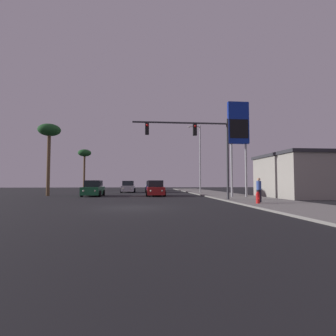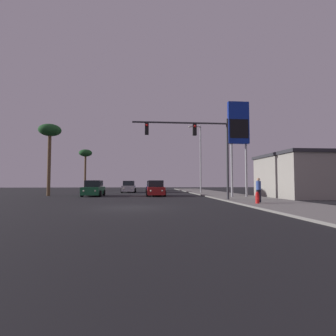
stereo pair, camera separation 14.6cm
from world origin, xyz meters
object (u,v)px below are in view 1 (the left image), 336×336
Objects in this scene: street_lamp at (199,155)px; palm_tree_far at (85,155)px; car_silver at (128,187)px; palm_tree_near at (49,133)px; car_grey at (151,186)px; fire_hydrant at (258,198)px; pedestrian_on_sidewalk at (259,189)px; car_red at (155,189)px; car_green at (93,189)px; car_blue at (152,187)px; traffic_light_mast at (200,141)px; gas_station_sign at (238,128)px.

street_lamp reaches higher than palm_tree_far.
car_silver is 15.09m from palm_tree_far.
car_grey is at bearing 54.02° from palm_tree_near.
fire_hydrant is 1.09m from pedestrian_on_sidewalk.
car_red is 13.19m from palm_tree_near.
car_green is 22.44m from palm_tree_far.
fire_hydrant is (6.09, -21.97, -0.27)m from car_blue.
palm_tree_near is at bearing -6.12° from car_red.
street_lamp is at bearing -155.41° from car_green.
car_grey is 14.10m from palm_tree_far.
street_lamp is at bearing 91.41° from pedestrian_on_sidewalk.
palm_tree_near is at bearing 48.33° from car_silver.
palm_tree_far reaches higher than pedestrian_on_sidewalk.
car_blue is 18.66m from traffic_light_mast.
car_blue is (-0.00, 9.95, 0.00)m from car_red.
car_grey is 29.24m from pedestrian_on_sidewalk.
palm_tree_far reaches higher than car_blue.
car_red is at bearing 90.86° from car_blue.
pedestrian_on_sidewalk reaches higher than fire_hydrant.
pedestrian_on_sidewalk is at bearing 100.58° from car_grey.
street_lamp is 23.92m from palm_tree_far.
street_lamp is (12.75, 5.63, 4.36)m from car_green.
pedestrian_on_sidewalk is at bearing 108.04° from car_blue.
street_lamp is 10.69m from gas_station_sign.
car_silver and car_grey have the same top height.
traffic_light_mast is 10.17× the size of fire_hydrant.
car_red is 0.48× the size of gas_station_sign.
street_lamp is 5.39× the size of pedestrian_on_sidewalk.
car_silver is 7.84m from car_grey.
pedestrian_on_sidewalk is 0.22× the size of palm_tree_far.
gas_station_sign is (7.60, -21.89, 5.86)m from car_grey.
car_blue is 7.36m from car_grey.
traffic_light_mast is at bearing -142.41° from gas_station_sign.
street_lamp is (6.12, -4.06, 4.36)m from car_blue.
car_red is 13.48m from fire_hydrant.
palm_tree_near is (-11.64, 1.21, 6.08)m from car_red.
car_silver is at bearing -51.38° from palm_tree_far.
gas_station_sign is (1.53, -10.47, 1.50)m from street_lamp.
fire_hydrant is at bearing -36.74° from palm_tree_near.
traffic_light_mast reaches higher than pedestrian_on_sidewalk.
fire_hydrant is 0.10× the size of palm_tree_far.
car_red is at bearing -60.10° from palm_tree_far.
palm_tree_far is at bearing 140.09° from street_lamp.
car_green is at bearing 66.36° from car_grey.
car_blue reaches higher than fire_hydrant.
car_green is 14.60m from street_lamp.
car_silver and car_blue have the same top height.
car_grey is 13.65m from street_lamp.
car_green is (-6.63, 0.26, 0.00)m from car_red.
fire_hydrant is (2.86, -4.03, -4.26)m from traffic_light_mast.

